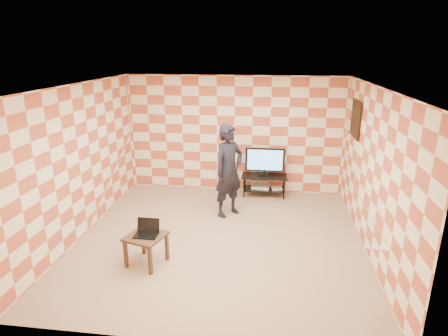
{
  "coord_description": "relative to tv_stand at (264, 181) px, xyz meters",
  "views": [
    {
      "loc": [
        0.84,
        -5.94,
        3.28
      ],
      "look_at": [
        0.0,
        0.6,
        1.15
      ],
      "focal_mm": 30.0,
      "sensor_mm": 36.0,
      "label": 1
    }
  ],
  "objects": [
    {
      "name": "wall_back",
      "position": [
        -0.73,
        0.32,
        0.98
      ],
      "size": [
        5.0,
        0.02,
        2.7
      ],
      "primitive_type": "cube",
      "color": "beige",
      "rests_on": "ground"
    },
    {
      "name": "wall_art",
      "position": [
        1.74,
        -0.63,
        1.58
      ],
      "size": [
        0.04,
        0.72,
        0.72
      ],
      "color": "black",
      "rests_on": "wall_right"
    },
    {
      "name": "floor",
      "position": [
        -0.73,
        -2.18,
        -0.37
      ],
      "size": [
        5.0,
        5.0,
        0.0
      ],
      "primitive_type": "plane",
      "color": "tan",
      "rests_on": "ground"
    },
    {
      "name": "wall_right",
      "position": [
        1.77,
        -2.18,
        0.98
      ],
      "size": [
        0.02,
        5.0,
        2.7
      ],
      "primitive_type": "cube",
      "color": "beige",
      "rests_on": "ground"
    },
    {
      "name": "wall_left",
      "position": [
        -3.23,
        -2.18,
        0.98
      ],
      "size": [
        0.02,
        5.0,
        2.7
      ],
      "primitive_type": "cube",
      "color": "beige",
      "rests_on": "ground"
    },
    {
      "name": "dvd_player",
      "position": [
        -0.08,
        0.03,
        -0.16
      ],
      "size": [
        0.43,
        0.33,
        0.07
      ],
      "primitive_type": "cube",
      "rotation": [
        0.0,
        0.0,
        -0.11
      ],
      "color": "silver",
      "rests_on": "tv_stand"
    },
    {
      "name": "person",
      "position": [
        -0.69,
        -1.11,
        0.57
      ],
      "size": [
        0.79,
        0.81,
        1.88
      ],
      "primitive_type": "imported",
      "rotation": [
        0.0,
        0.0,
        0.84
      ],
      "color": "black",
      "rests_on": "floor"
    },
    {
      "name": "wall_front",
      "position": [
        -0.73,
        -4.68,
        0.98
      ],
      "size": [
        5.0,
        0.02,
        2.7
      ],
      "primitive_type": "cube",
      "color": "beige",
      "rests_on": "ground"
    },
    {
      "name": "ceiling",
      "position": [
        -0.73,
        -2.18,
        2.33
      ],
      "size": [
        5.0,
        5.0,
        0.02
      ],
      "primitive_type": "cube",
      "color": "white",
      "rests_on": "wall_back"
    },
    {
      "name": "laptop",
      "position": [
        -1.74,
        -3.09,
        0.19
      ],
      "size": [
        0.36,
        0.29,
        0.24
      ],
      "color": "black",
      "rests_on": "side_table"
    },
    {
      "name": "tv_stand",
      "position": [
        0.0,
        0.0,
        0.0
      ],
      "size": [
        1.02,
        0.46,
        0.5
      ],
      "color": "black",
      "rests_on": "floor"
    },
    {
      "name": "game_console",
      "position": [
        0.29,
        -0.01,
        -0.17
      ],
      "size": [
        0.26,
        0.21,
        0.05
      ],
      "primitive_type": "cube",
      "rotation": [
        0.0,
        0.0,
        0.21
      ],
      "color": "silver",
      "rests_on": "tv_stand"
    },
    {
      "name": "side_table",
      "position": [
        -1.76,
        -3.11,
        0.05
      ],
      "size": [
        0.68,
        0.68,
        0.5
      ],
      "color": "#352014",
      "rests_on": "floor"
    },
    {
      "name": "tv",
      "position": [
        0.0,
        -0.0,
        0.49
      ],
      "size": [
        0.88,
        0.17,
        0.64
      ],
      "color": "black",
      "rests_on": "tv_stand"
    }
  ]
}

